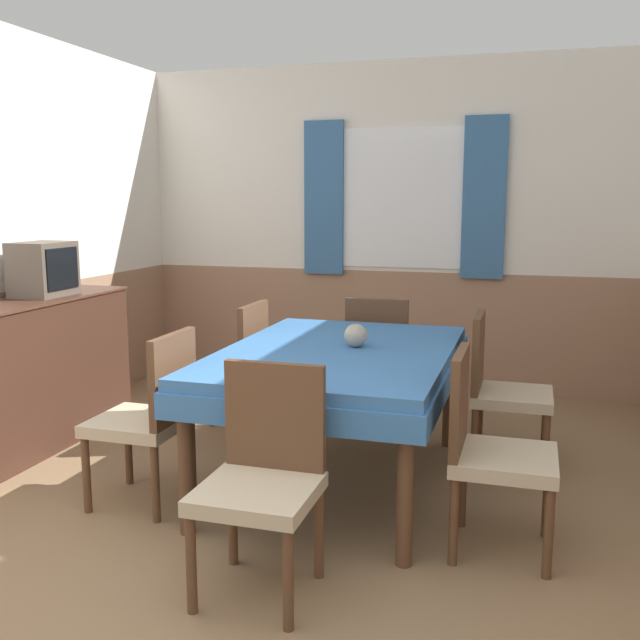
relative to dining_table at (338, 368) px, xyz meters
name	(u,v)px	position (x,y,z in m)	size (l,w,h in m)	color
wall_back	(386,226)	(-0.19, 2.16, 0.67)	(4.43, 0.10, 2.60)	white
dining_table	(338,368)	(0.00, 0.00, 0.00)	(1.20, 1.74, 0.75)	#386BA8
chair_head_near	(263,472)	(0.00, -1.09, -0.17)	(0.44, 0.44, 0.88)	brown
chair_right_far	(500,386)	(0.82, 0.52, -0.17)	(0.44, 0.44, 0.88)	brown
chair_right_near	(489,445)	(0.82, -0.52, -0.17)	(0.44, 0.44, 0.88)	brown
chair_head_window	(380,356)	(0.00, 1.09, -0.17)	(0.44, 0.44, 0.88)	brown
chair_left_near	(151,413)	(-0.82, -0.52, -0.17)	(0.44, 0.44, 0.88)	brown
chair_left_far	(235,366)	(-0.82, 0.52, -0.17)	(0.44, 0.44, 0.88)	brown
sideboard	(30,373)	(-1.97, 0.02, -0.17)	(0.46, 1.54, 0.93)	#3D2319
tv	(43,269)	(-1.98, 0.21, 0.45)	(0.29, 0.37, 0.34)	#51473D
vase	(356,335)	(0.08, 0.07, 0.16)	(0.13, 0.13, 0.13)	#A39989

